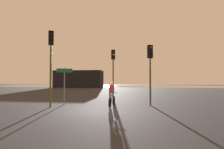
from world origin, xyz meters
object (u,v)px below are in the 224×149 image
traffic_light_center (113,65)px  traffic_light_near_right (150,63)px  distant_building (79,79)px  traffic_light_near_left (51,54)px  direction_sign_post (64,80)px  cyclist (112,94)px

traffic_light_center → traffic_light_near_right: (3.16, -3.88, -0.28)m
distant_building → traffic_light_center: bearing=-63.2°
traffic_light_near_left → distant_building: bearing=-105.0°
distant_building → traffic_light_near_right: traffic_light_near_right is taller
distant_building → direction_sign_post: size_ratio=4.26×
distant_building → traffic_light_near_left: bearing=-73.6°
distant_building → cyclist: distant_building is taller
traffic_light_near_left → cyclist: size_ratio=2.86×
traffic_light_near_right → traffic_light_center: bearing=-79.0°
traffic_light_center → traffic_light_near_right: size_ratio=1.10×
traffic_light_center → traffic_light_near_right: 5.01m
direction_sign_post → distant_building: bearing=-98.5°
traffic_light_center → direction_sign_post: 5.37m
distant_building → traffic_light_center: traffic_light_center is taller
distant_building → cyclist: size_ratio=6.48×
traffic_light_near_left → direction_sign_post: traffic_light_near_left is taller
distant_building → cyclist: bearing=-66.3°
traffic_light_center → traffic_light_near_right: bearing=102.7°
traffic_light_near_left → traffic_light_center: traffic_light_near_left is taller
traffic_light_near_left → traffic_light_center: size_ratio=1.07×
traffic_light_center → direction_sign_post: bearing=29.6°
traffic_light_center → distant_building: bearing=-89.6°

